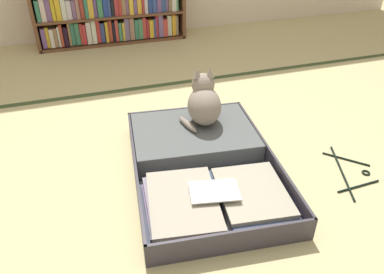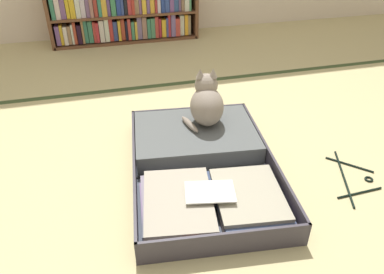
{
  "view_description": "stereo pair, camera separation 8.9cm",
  "coord_description": "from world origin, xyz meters",
  "px_view_note": "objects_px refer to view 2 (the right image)",
  "views": [
    {
      "loc": [
        -0.4,
        -1.28,
        1.16
      ],
      "look_at": [
        0.07,
        0.16,
        0.17
      ],
      "focal_mm": 34.82,
      "sensor_mm": 36.0,
      "label": 1
    },
    {
      "loc": [
        -0.31,
        -1.3,
        1.16
      ],
      "look_at": [
        0.07,
        0.16,
        0.17
      ],
      "focal_mm": 34.82,
      "sensor_mm": 36.0,
      "label": 2
    }
  ],
  "objects_px": {
    "open_suitcase": "(201,160)",
    "clothes_hanger": "(352,178)",
    "bookshelf": "(123,1)",
    "black_cat": "(206,103)"
  },
  "relations": [
    {
      "from": "open_suitcase",
      "to": "clothes_hanger",
      "type": "xyz_separation_m",
      "value": [
        0.69,
        -0.27,
        -0.05
      ]
    },
    {
      "from": "bookshelf",
      "to": "black_cat",
      "type": "bearing_deg",
      "value": -82.44
    },
    {
      "from": "bookshelf",
      "to": "open_suitcase",
      "type": "bearing_deg",
      "value": -86.06
    },
    {
      "from": "clothes_hanger",
      "to": "bookshelf",
      "type": "bearing_deg",
      "value": 109.41
    },
    {
      "from": "bookshelf",
      "to": "open_suitcase",
      "type": "relative_size",
      "value": 1.27
    },
    {
      "from": "clothes_hanger",
      "to": "black_cat",
      "type": "bearing_deg",
      "value": 138.52
    },
    {
      "from": "bookshelf",
      "to": "black_cat",
      "type": "distance_m",
      "value": 1.87
    },
    {
      "from": "black_cat",
      "to": "clothes_hanger",
      "type": "distance_m",
      "value": 0.82
    },
    {
      "from": "bookshelf",
      "to": "clothes_hanger",
      "type": "relative_size",
      "value": 3.32
    },
    {
      "from": "open_suitcase",
      "to": "black_cat",
      "type": "height_order",
      "value": "black_cat"
    }
  ]
}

